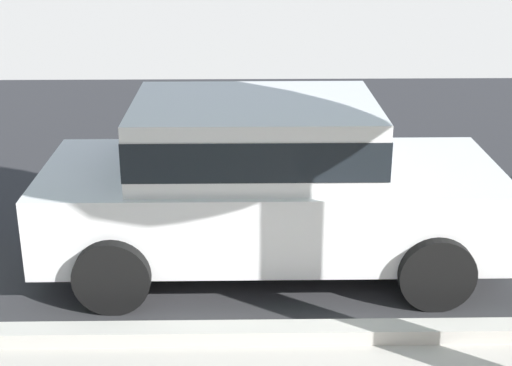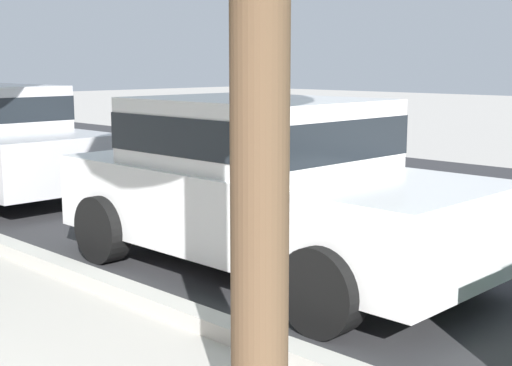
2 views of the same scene
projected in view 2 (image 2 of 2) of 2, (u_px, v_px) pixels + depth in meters
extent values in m
cube|color=#B2AFA8|center=(263.00, 343.00, 4.69)|extent=(60.00, 0.20, 0.12)
cylinder|color=brown|center=(260.00, 156.00, 3.45)|extent=(0.29, 0.29, 2.85)
cylinder|color=black|center=(97.00, 177.00, 9.84)|extent=(0.64, 0.22, 0.64)
cylinder|color=black|center=(5.00, 159.00, 11.68)|extent=(0.64, 0.22, 0.64)
cube|color=silver|center=(267.00, 206.00, 6.39)|extent=(4.11, 1.71, 0.70)
cube|color=silver|center=(255.00, 132.00, 6.39)|extent=(2.14, 1.57, 0.60)
cube|color=black|center=(255.00, 132.00, 6.39)|extent=(2.15, 1.59, 0.33)
cylinder|color=black|center=(449.00, 247.00, 6.12)|extent=(0.64, 0.22, 0.64)
cylinder|color=black|center=(322.00, 291.00, 4.92)|extent=(0.64, 0.22, 0.64)
cylinder|color=black|center=(233.00, 204.00, 7.96)|extent=(0.64, 0.22, 0.64)
cylinder|color=black|center=(103.00, 229.00, 6.76)|extent=(0.64, 0.22, 0.64)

